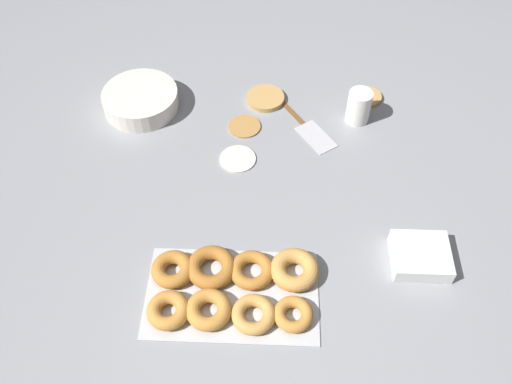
{
  "coord_description": "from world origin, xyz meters",
  "views": [
    {
      "loc": [
        -0.01,
        -0.91,
        1.02
      ],
      "look_at": [
        -0.04,
        -0.12,
        0.04
      ],
      "focal_mm": 38.0,
      "sensor_mm": 36.0,
      "label": 1
    }
  ],
  "objects_px": {
    "donut_tray": "(232,288)",
    "spatula": "(310,130)",
    "pancake_3": "(244,126)",
    "batter_bowl": "(141,100)",
    "paper_cup": "(359,106)",
    "pancake_0": "(238,158)",
    "pancake_1": "(367,97)",
    "pancake_2": "(265,98)",
    "container_stack": "(420,256)"
  },
  "relations": [
    {
      "from": "pancake_0",
      "to": "paper_cup",
      "type": "relative_size",
      "value": 1.0
    },
    {
      "from": "donut_tray",
      "to": "container_stack",
      "type": "height_order",
      "value": "donut_tray"
    },
    {
      "from": "pancake_0",
      "to": "batter_bowl",
      "type": "xyz_separation_m",
      "value": [
        -0.28,
        0.18,
        0.02
      ]
    },
    {
      "from": "pancake_3",
      "to": "donut_tray",
      "type": "xyz_separation_m",
      "value": [
        0.0,
        -0.49,
        0.01
      ]
    },
    {
      "from": "pancake_3",
      "to": "paper_cup",
      "type": "relative_size",
      "value": 0.94
    },
    {
      "from": "pancake_2",
      "to": "spatula",
      "type": "xyz_separation_m",
      "value": [
        0.12,
        -0.12,
        -0.0
      ]
    },
    {
      "from": "pancake_3",
      "to": "pancake_1",
      "type": "bearing_deg",
      "value": 20.45
    },
    {
      "from": "pancake_1",
      "to": "pancake_3",
      "type": "xyz_separation_m",
      "value": [
        -0.34,
        -0.13,
        -0.0
      ]
    },
    {
      "from": "pancake_1",
      "to": "container_stack",
      "type": "height_order",
      "value": "container_stack"
    },
    {
      "from": "donut_tray",
      "to": "spatula",
      "type": "relative_size",
      "value": 1.57
    },
    {
      "from": "pancake_1",
      "to": "pancake_3",
      "type": "bearing_deg",
      "value": -159.55
    },
    {
      "from": "pancake_3",
      "to": "spatula",
      "type": "bearing_deg",
      "value": -2.51
    },
    {
      "from": "pancake_2",
      "to": "donut_tray",
      "type": "bearing_deg",
      "value": -95.03
    },
    {
      "from": "batter_bowl",
      "to": "container_stack",
      "type": "bearing_deg",
      "value": -34.12
    },
    {
      "from": "pancake_1",
      "to": "container_stack",
      "type": "distance_m",
      "value": 0.53
    },
    {
      "from": "paper_cup",
      "to": "pancake_2",
      "type": "bearing_deg",
      "value": 165.03
    },
    {
      "from": "batter_bowl",
      "to": "container_stack",
      "type": "distance_m",
      "value": 0.83
    },
    {
      "from": "donut_tray",
      "to": "spatula",
      "type": "height_order",
      "value": "donut_tray"
    },
    {
      "from": "pancake_0",
      "to": "container_stack",
      "type": "height_order",
      "value": "container_stack"
    },
    {
      "from": "pancake_1",
      "to": "donut_tray",
      "type": "distance_m",
      "value": 0.7
    },
    {
      "from": "batter_bowl",
      "to": "spatula",
      "type": "height_order",
      "value": "batter_bowl"
    },
    {
      "from": "batter_bowl",
      "to": "pancake_3",
      "type": "bearing_deg",
      "value": -13.14
    },
    {
      "from": "pancake_2",
      "to": "donut_tray",
      "type": "xyz_separation_m",
      "value": [
        -0.05,
        -0.6,
        0.01
      ]
    },
    {
      "from": "container_stack",
      "to": "pancake_3",
      "type": "bearing_deg",
      "value": 135.22
    },
    {
      "from": "container_stack",
      "to": "spatula",
      "type": "relative_size",
      "value": 0.53
    },
    {
      "from": "pancake_0",
      "to": "pancake_3",
      "type": "xyz_separation_m",
      "value": [
        0.01,
        0.12,
        0.0
      ]
    },
    {
      "from": "container_stack",
      "to": "batter_bowl",
      "type": "bearing_deg",
      "value": 145.88
    },
    {
      "from": "donut_tray",
      "to": "spatula",
      "type": "bearing_deg",
      "value": 70.2
    },
    {
      "from": "spatula",
      "to": "container_stack",
      "type": "bearing_deg",
      "value": -4.22
    },
    {
      "from": "pancake_2",
      "to": "pancake_1",
      "type": "bearing_deg",
      "value": 3.4
    },
    {
      "from": "pancake_0",
      "to": "spatula",
      "type": "bearing_deg",
      "value": 30.61
    },
    {
      "from": "container_stack",
      "to": "spatula",
      "type": "xyz_separation_m",
      "value": [
        -0.23,
        0.39,
        -0.02
      ]
    },
    {
      "from": "pancake_1",
      "to": "spatula",
      "type": "distance_m",
      "value": 0.21
    },
    {
      "from": "pancake_1",
      "to": "batter_bowl",
      "type": "height_order",
      "value": "batter_bowl"
    },
    {
      "from": "pancake_3",
      "to": "spatula",
      "type": "distance_m",
      "value": 0.17
    },
    {
      "from": "spatula",
      "to": "paper_cup",
      "type": "bearing_deg",
      "value": 77.0
    },
    {
      "from": "paper_cup",
      "to": "spatula",
      "type": "distance_m",
      "value": 0.14
    },
    {
      "from": "batter_bowl",
      "to": "paper_cup",
      "type": "relative_size",
      "value": 2.23
    },
    {
      "from": "spatula",
      "to": "pancake_0",
      "type": "bearing_deg",
      "value": -93.85
    },
    {
      "from": "spatula",
      "to": "pancake_3",
      "type": "bearing_deg",
      "value": -126.98
    },
    {
      "from": "pancake_1",
      "to": "spatula",
      "type": "height_order",
      "value": "pancake_1"
    },
    {
      "from": "pancake_1",
      "to": "pancake_2",
      "type": "distance_m",
      "value": 0.28
    },
    {
      "from": "pancake_3",
      "to": "pancake_0",
      "type": "bearing_deg",
      "value": -95.23
    },
    {
      "from": "pancake_0",
      "to": "batter_bowl",
      "type": "distance_m",
      "value": 0.33
    },
    {
      "from": "pancake_0",
      "to": "paper_cup",
      "type": "distance_m",
      "value": 0.35
    },
    {
      "from": "pancake_0",
      "to": "pancake_3",
      "type": "distance_m",
      "value": 0.12
    },
    {
      "from": "pancake_0",
      "to": "container_stack",
      "type": "relative_size",
      "value": 0.74
    },
    {
      "from": "container_stack",
      "to": "pancake_2",
      "type": "bearing_deg",
      "value": 124.53
    },
    {
      "from": "pancake_3",
      "to": "paper_cup",
      "type": "bearing_deg",
      "value": 7.98
    },
    {
      "from": "pancake_0",
      "to": "batter_bowl",
      "type": "bearing_deg",
      "value": 146.24
    }
  ]
}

